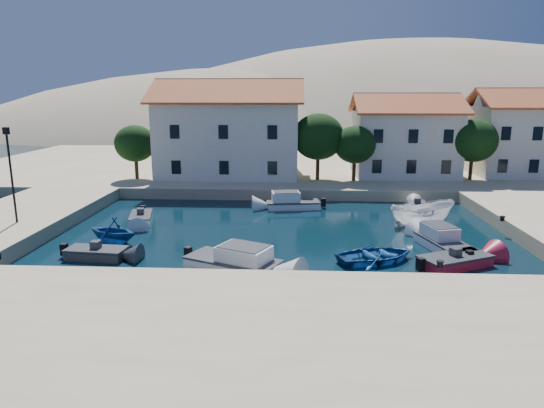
{
  "coord_description": "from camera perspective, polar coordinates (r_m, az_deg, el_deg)",
  "views": [
    {
      "loc": [
        0.94,
        -22.02,
        9.31
      ],
      "look_at": [
        -0.71,
        9.9,
        2.0
      ],
      "focal_mm": 32.0,
      "sensor_mm": 36.0,
      "label": 1
    }
  ],
  "objects": [
    {
      "name": "lamppost",
      "position": [
        35.52,
        -28.42,
        3.96
      ],
      "size": [
        0.35,
        0.25,
        6.22
      ],
      "color": "black",
      "rests_on": "quay_west"
    },
    {
      "name": "rowboat_south",
      "position": [
        28.37,
        12.17,
        -6.58
      ],
      "size": [
        5.54,
        4.79,
        0.96
      ],
      "primitive_type": "imported",
      "rotation": [
        0.0,
        0.0,
        1.95
      ],
      "color": "#194D8E",
      "rests_on": "ground"
    },
    {
      "name": "boat_east",
      "position": [
        36.7,
        17.16,
        -2.4
      ],
      "size": [
        5.32,
        3.21,
        1.93
      ],
      "primitive_type": "imported",
      "rotation": [
        0.0,
        0.0,
        1.86
      ],
      "color": "white",
      "rests_on": "ground"
    },
    {
      "name": "motorboat_white_west",
      "position": [
        37.13,
        -15.16,
        -1.63
      ],
      "size": [
        2.26,
        3.67,
        1.25
      ],
      "rotation": [
        0.0,
        0.0,
        -1.34
      ],
      "color": "white",
      "rests_on": "ground"
    },
    {
      "name": "building_mid",
      "position": [
        52.36,
        15.29,
        7.95
      ],
      "size": [
        10.5,
        8.4,
        8.3
      ],
      "color": "beige",
      "rests_on": "quay_north"
    },
    {
      "name": "building_right",
      "position": [
        57.03,
        27.06,
        7.63
      ],
      "size": [
        9.45,
        8.4,
        8.8
      ],
      "color": "beige",
      "rests_on": "quay_north"
    },
    {
      "name": "bollards",
      "position": [
        27.2,
        6.76,
        -4.66
      ],
      "size": [
        29.36,
        9.56,
        0.3
      ],
      "color": "black",
      "rests_on": "ground"
    },
    {
      "name": "cabin_cruiser_north",
      "position": [
        40.1,
        2.48,
        0.14
      ],
      "size": [
        4.59,
        2.46,
        1.6
      ],
      "rotation": [
        0.0,
        0.0,
        3.29
      ],
      "color": "white",
      "rests_on": "ground"
    },
    {
      "name": "quay_south",
      "position": [
        18.3,
        -0.37,
        -15.88
      ],
      "size": [
        52.0,
        12.0,
        1.0
      ],
      "primitive_type": "cube",
      "color": "tan",
      "rests_on": "ground"
    },
    {
      "name": "motorboat_grey_sw",
      "position": [
        29.84,
        -19.95,
        -5.5
      ],
      "size": [
        3.52,
        1.81,
        1.25
      ],
      "rotation": [
        0.0,
        0.0,
        -0.09
      ],
      "color": "#333438",
      "rests_on": "ground"
    },
    {
      "name": "cabin_cruiser_east",
      "position": [
        31.31,
        19.58,
        -4.27
      ],
      "size": [
        2.86,
        4.77,
        1.6
      ],
      "rotation": [
        0.0,
        0.0,
        1.82
      ],
      "color": "white",
      "rests_on": "ground"
    },
    {
      "name": "motorboat_white_ne",
      "position": [
        40.98,
        16.69,
        -0.37
      ],
      "size": [
        1.85,
        3.26,
        1.25
      ],
      "rotation": [
        0.0,
        0.0,
        1.44
      ],
      "color": "white",
      "rests_on": "ground"
    },
    {
      "name": "quay_west",
      "position": [
        38.74,
        -28.15,
        -1.82
      ],
      "size": [
        8.0,
        20.0,
        1.0
      ],
      "primitive_type": "cube",
      "color": "tan",
      "rests_on": "ground"
    },
    {
      "name": "cabin_cruiser_south",
      "position": [
        26.41,
        -4.64,
        -6.7
      ],
      "size": [
        5.59,
        4.2,
        1.6
      ],
      "rotation": [
        0.0,
        0.0,
        -0.44
      ],
      "color": "white",
      "rests_on": "ground"
    },
    {
      "name": "hills",
      "position": [
        150.56,
        10.4,
        0.12
      ],
      "size": [
        254.0,
        176.0,
        99.0
      ],
      "color": "tan",
      "rests_on": "ground"
    },
    {
      "name": "ground",
      "position": [
        23.92,
        0.47,
        -10.02
      ],
      "size": [
        400.0,
        400.0,
        0.0
      ],
      "primitive_type": "plane",
      "color": "black",
      "rests_on": "ground"
    },
    {
      "name": "quay_north",
      "position": [
        60.67,
        3.94,
        4.5
      ],
      "size": [
        80.0,
        36.0,
        1.0
      ],
      "primitive_type": "cube",
      "color": "tan",
      "rests_on": "ground"
    },
    {
      "name": "rowboat_west",
      "position": [
        32.8,
        -18.13,
        -4.27
      ],
      "size": [
        4.28,
        3.98,
        1.84
      ],
      "primitive_type": "imported",
      "rotation": [
        0.0,
        0.0,
        -1.91
      ],
      "color": "#194D8E",
      "rests_on": "ground"
    },
    {
      "name": "building_left",
      "position": [
        50.61,
        -5.0,
        9.01
      ],
      "size": [
        14.7,
        9.45,
        9.7
      ],
      "color": "beige",
      "rests_on": "quay_north"
    },
    {
      "name": "motorboat_red_se",
      "position": [
        28.67,
        20.71,
        -6.31
      ],
      "size": [
        4.42,
        3.4,
        1.25
      ],
      "rotation": [
        0.0,
        0.0,
        0.46
      ],
      "color": "maroon",
      "rests_on": "ground"
    },
    {
      "name": "trees",
      "position": [
        47.82,
        7.29,
        7.41
      ],
      "size": [
        37.3,
        5.3,
        6.45
      ],
      "color": "#382314",
      "rests_on": "quay_north"
    }
  ]
}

